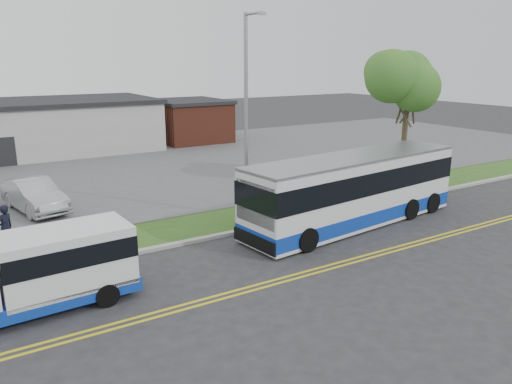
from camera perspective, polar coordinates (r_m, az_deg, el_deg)
ground at (r=20.94m, az=-4.26°, el=-6.34°), size 140.00×140.00×0.00m
lane_line_north at (r=17.87m, az=1.56°, el=-10.17°), size 70.00×0.12×0.01m
lane_line_south at (r=17.65m, az=2.10°, el=-10.52°), size 70.00×0.12×0.01m
curb at (r=21.83m, az=-5.60°, el=-5.25°), size 80.00×0.30×0.15m
verge at (r=23.38m, az=-7.56°, el=-3.98°), size 80.00×3.30×0.10m
parking_lot at (r=36.29m, az=-16.80°, el=2.34°), size 80.00×25.00×0.10m
brick_wing at (r=47.83m, az=-7.62°, el=8.10°), size 6.30×7.30×3.90m
tree_east at (r=30.68m, az=17.02°, el=11.75°), size 5.20×5.20×8.33m
streetlight_near at (r=23.47m, az=-1.05°, el=9.20°), size 0.35×1.53×9.50m
shuttle_bus at (r=16.92m, az=-22.88°, el=-8.07°), size 6.52×2.44×2.46m
transit_bus at (r=23.77m, az=11.07°, el=0.24°), size 12.07×3.99×3.29m
pedestrian at (r=22.38m, az=-26.72°, el=-3.69°), size 0.83×0.76×1.90m
parked_car_a at (r=27.60m, az=-24.00°, el=-0.33°), size 2.75×5.25×1.64m
grocery_bag_left at (r=22.37m, az=-27.19°, el=-5.90°), size 0.32×0.32×0.32m
grocery_bag_right at (r=22.88m, az=-25.81°, el=-5.28°), size 0.32×0.32×0.32m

